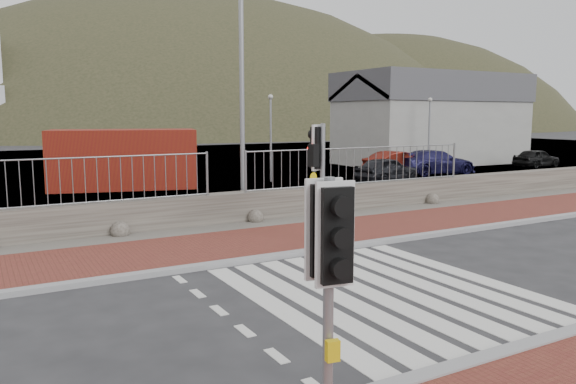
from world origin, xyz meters
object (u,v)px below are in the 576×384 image
car_b (399,163)px  car_c (435,162)px  traffic_signal_far (322,158)px  streetlight (246,63)px  shipping_container (124,159)px  car_e (536,158)px  car_a (386,169)px  traffic_signal_near (329,254)px

car_b → car_c: (1.98, -0.61, 0.02)m
traffic_signal_far → car_c: bearing=-164.3°
car_b → streetlight: bearing=120.7°
shipping_container → car_e: 24.20m
car_b → car_c: 2.08m
streetlight → shipping_container: streetlight is taller
traffic_signal_far → car_a: traffic_signal_far is taller
traffic_signal_far → car_e: traffic_signal_far is taller
car_c → shipping_container: bearing=87.5°
car_c → streetlight: bearing=120.9°
traffic_signal_far → car_e: size_ratio=0.90×
car_a → car_e: 12.73m
traffic_signal_far → car_b: size_ratio=0.76×
car_a → traffic_signal_far: bearing=123.2°
traffic_signal_near → traffic_signal_far: size_ratio=0.88×
traffic_signal_near → car_b: size_ratio=0.67×
car_c → car_e: car_c is taller
streetlight → car_a: bearing=27.1°
shipping_container → car_c: 16.02m
streetlight → car_c: streetlight is taller
traffic_signal_far → shipping_container: 13.50m
car_b → car_e: bearing=-92.6°
car_b → traffic_signal_near: bearing=138.7°
shipping_container → car_b: (13.82, -1.92, -0.63)m
traffic_signal_far → car_b: (12.20, 11.46, -1.51)m
traffic_signal_near → car_b: traffic_signal_near is taller
traffic_signal_near → car_c: bearing=53.6°
car_b → car_c: bearing=-106.3°
streetlight → car_b: bearing=29.6°
car_e → car_c: bearing=86.9°
car_c → car_e: size_ratio=1.38×
traffic_signal_far → car_b: 16.81m
streetlight → car_e: streetlight is taller
car_a → shipping_container: bearing=60.3°
streetlight → car_e: bearing=15.5°
car_a → car_b: bearing=-62.1°
shipping_container → car_a: shipping_container is taller
traffic_signal_near → streetlight: (4.58, 11.56, 2.86)m
shipping_container → car_b: shipping_container is taller
car_b → car_e: car_b is taller
traffic_signal_far → car_c: (14.19, 10.85, -1.49)m
streetlight → car_b: size_ratio=2.17×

